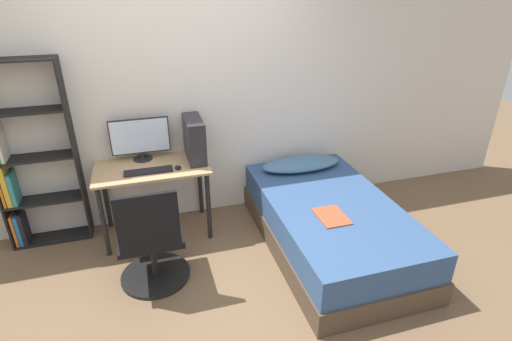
{
  "coord_description": "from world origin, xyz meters",
  "views": [
    {
      "loc": [
        -0.35,
        -2.35,
        2.32
      ],
      "look_at": [
        0.58,
        0.75,
        0.75
      ],
      "focal_mm": 28.0,
      "sensor_mm": 36.0,
      "label": 1
    }
  ],
  "objects_px": {
    "bookshelf": "(21,164)",
    "keyboard": "(148,171)",
    "bed": "(330,224)",
    "office_chair": "(152,247)",
    "pc_tower": "(194,139)",
    "monitor": "(140,138)"
  },
  "relations": [
    {
      "from": "bookshelf",
      "to": "bed",
      "type": "xyz_separation_m",
      "value": [
        2.64,
        -0.88,
        -0.59
      ]
    },
    {
      "from": "office_chair",
      "to": "bed",
      "type": "bearing_deg",
      "value": 1.46
    },
    {
      "from": "bookshelf",
      "to": "monitor",
      "type": "distance_m",
      "value": 1.05
    },
    {
      "from": "bookshelf",
      "to": "pc_tower",
      "type": "bearing_deg",
      "value": -4.61
    },
    {
      "from": "bed",
      "to": "keyboard",
      "type": "bearing_deg",
      "value": 159.71
    },
    {
      "from": "monitor",
      "to": "keyboard",
      "type": "bearing_deg",
      "value": -83.4
    },
    {
      "from": "bookshelf",
      "to": "keyboard",
      "type": "bearing_deg",
      "value": -15.51
    },
    {
      "from": "office_chair",
      "to": "pc_tower",
      "type": "xyz_separation_m",
      "value": [
        0.51,
        0.8,
        0.58
      ]
    },
    {
      "from": "office_chair",
      "to": "monitor",
      "type": "height_order",
      "value": "monitor"
    },
    {
      "from": "office_chair",
      "to": "pc_tower",
      "type": "relative_size",
      "value": 2.13
    },
    {
      "from": "office_chair",
      "to": "monitor",
      "type": "relative_size",
      "value": 1.69
    },
    {
      "from": "keyboard",
      "to": "pc_tower",
      "type": "xyz_separation_m",
      "value": [
        0.46,
        0.18,
        0.19
      ]
    },
    {
      "from": "bookshelf",
      "to": "pc_tower",
      "type": "height_order",
      "value": "bookshelf"
    },
    {
      "from": "monitor",
      "to": "keyboard",
      "type": "distance_m",
      "value": 0.38
    },
    {
      "from": "bed",
      "to": "office_chair",
      "type": "bearing_deg",
      "value": -178.54
    },
    {
      "from": "bookshelf",
      "to": "keyboard",
      "type": "height_order",
      "value": "bookshelf"
    },
    {
      "from": "bed",
      "to": "monitor",
      "type": "relative_size",
      "value": 3.61
    },
    {
      "from": "keyboard",
      "to": "bed",
      "type": "bearing_deg",
      "value": -20.29
    },
    {
      "from": "bed",
      "to": "pc_tower",
      "type": "distance_m",
      "value": 1.51
    },
    {
      "from": "bookshelf",
      "to": "pc_tower",
      "type": "xyz_separation_m",
      "value": [
        1.54,
        -0.12,
        0.11
      ]
    },
    {
      "from": "keyboard",
      "to": "pc_tower",
      "type": "relative_size",
      "value": 0.98
    },
    {
      "from": "bed",
      "to": "keyboard",
      "type": "height_order",
      "value": "keyboard"
    }
  ]
}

